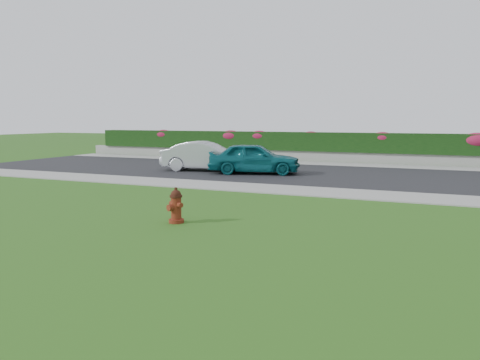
% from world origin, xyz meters
% --- Properties ---
extents(ground, '(120.00, 120.00, 0.00)m').
position_xyz_m(ground, '(0.00, 0.00, 0.00)').
color(ground, black).
rests_on(ground, ground).
extents(street_far, '(26.00, 8.00, 0.04)m').
position_xyz_m(street_far, '(-5.00, 14.00, 0.02)').
color(street_far, black).
rests_on(street_far, ground).
extents(sidewalk_far, '(24.00, 2.00, 0.04)m').
position_xyz_m(sidewalk_far, '(-6.00, 9.00, 0.02)').
color(sidewalk_far, gray).
rests_on(sidewalk_far, ground).
extents(sidewalk_beyond, '(34.00, 2.00, 0.04)m').
position_xyz_m(sidewalk_beyond, '(-1.00, 19.00, 0.02)').
color(sidewalk_beyond, gray).
rests_on(sidewalk_beyond, ground).
extents(retaining_wall, '(34.00, 0.40, 0.60)m').
position_xyz_m(retaining_wall, '(-1.00, 20.50, 0.30)').
color(retaining_wall, gray).
rests_on(retaining_wall, ground).
extents(hedge, '(32.00, 0.90, 1.10)m').
position_xyz_m(hedge, '(-1.00, 20.60, 1.15)').
color(hedge, black).
rests_on(hedge, retaining_wall).
extents(fire_hydrant, '(0.44, 0.42, 0.86)m').
position_xyz_m(fire_hydrant, '(-1.10, 3.05, 0.41)').
color(fire_hydrant, '#54270D').
rests_on(fire_hydrant, ground).
extents(sedan_teal, '(4.36, 2.66, 1.39)m').
position_xyz_m(sedan_teal, '(-2.96, 13.00, 0.73)').
color(sedan_teal, '#0C5B62').
rests_on(sedan_teal, street_far).
extents(sedan_silver, '(4.38, 2.28, 1.38)m').
position_xyz_m(sedan_silver, '(-5.51, 13.25, 0.73)').
color(sedan_silver, '#B5B9BD').
rests_on(sedan_silver, street_far).
extents(flower_clump_a, '(1.25, 0.80, 0.63)m').
position_xyz_m(flower_clump_a, '(-12.41, 20.50, 1.45)').
color(flower_clump_a, '#AC1D46').
rests_on(flower_clump_a, hedge).
extents(flower_clump_b, '(1.35, 0.87, 0.67)m').
position_xyz_m(flower_clump_b, '(-7.48, 20.50, 1.43)').
color(flower_clump_b, '#AC1D46').
rests_on(flower_clump_b, hedge).
extents(flower_clump_c, '(1.26, 0.81, 0.63)m').
position_xyz_m(flower_clump_c, '(-5.55, 20.50, 1.45)').
color(flower_clump_c, '#AC1D46').
rests_on(flower_clump_c, hedge).
extents(flower_clump_d, '(1.08, 0.69, 0.54)m').
position_xyz_m(flower_clump_d, '(-2.31, 20.50, 1.49)').
color(flower_clump_d, '#AC1D46').
rests_on(flower_clump_d, hedge).
extents(flower_clump_e, '(1.20, 0.77, 0.60)m').
position_xyz_m(flower_clump_e, '(1.75, 20.50, 1.46)').
color(flower_clump_e, '#AC1D46').
rests_on(flower_clump_e, hedge).
extents(flower_clump_f, '(1.55, 1.00, 0.78)m').
position_xyz_m(flower_clump_f, '(6.46, 20.50, 1.39)').
color(flower_clump_f, '#AC1D46').
rests_on(flower_clump_f, hedge).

